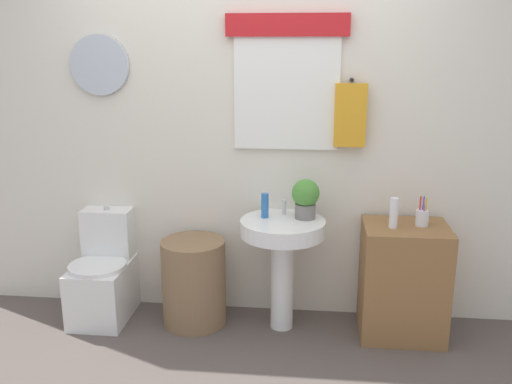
{
  "coord_description": "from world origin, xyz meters",
  "views": [
    {
      "loc": [
        0.43,
        -2.51,
        1.83
      ],
      "look_at": [
        0.08,
        0.8,
        0.94
      ],
      "focal_mm": 38.8,
      "sensor_mm": 36.0,
      "label": 1
    }
  ],
  "objects_px": {
    "laundry_hamper": "(194,282)",
    "wooden_cabinet": "(403,281)",
    "pedestal_sink": "(283,246)",
    "toothbrush_cup": "(422,217)",
    "lotion_bottle": "(394,213)",
    "potted_plant": "(306,197)",
    "toilet": "(104,277)",
    "soap_bottle": "(265,205)"
  },
  "relations": [
    {
      "from": "toilet",
      "to": "lotion_bottle",
      "type": "bearing_deg",
      "value": -2.24
    },
    {
      "from": "pedestal_sink",
      "to": "toothbrush_cup",
      "type": "bearing_deg",
      "value": 1.33
    },
    {
      "from": "soap_bottle",
      "to": "toilet",
      "type": "bearing_deg",
      "value": -179.21
    },
    {
      "from": "potted_plant",
      "to": "lotion_bottle",
      "type": "bearing_deg",
      "value": -10.43
    },
    {
      "from": "toothbrush_cup",
      "to": "potted_plant",
      "type": "bearing_deg",
      "value": 176.86
    },
    {
      "from": "toilet",
      "to": "wooden_cabinet",
      "type": "xyz_separation_m",
      "value": [
        2.0,
        -0.03,
        0.08
      ]
    },
    {
      "from": "laundry_hamper",
      "to": "soap_bottle",
      "type": "relative_size",
      "value": 3.64
    },
    {
      "from": "wooden_cabinet",
      "to": "toothbrush_cup",
      "type": "bearing_deg",
      "value": 12.28
    },
    {
      "from": "lotion_bottle",
      "to": "pedestal_sink",
      "type": "bearing_deg",
      "value": 176.65
    },
    {
      "from": "wooden_cabinet",
      "to": "toothbrush_cup",
      "type": "height_order",
      "value": "toothbrush_cup"
    },
    {
      "from": "wooden_cabinet",
      "to": "lotion_bottle",
      "type": "height_order",
      "value": "lotion_bottle"
    },
    {
      "from": "laundry_hamper",
      "to": "wooden_cabinet",
      "type": "distance_m",
      "value": 1.37
    },
    {
      "from": "wooden_cabinet",
      "to": "toothbrush_cup",
      "type": "distance_m",
      "value": 0.43
    },
    {
      "from": "wooden_cabinet",
      "to": "lotion_bottle",
      "type": "bearing_deg",
      "value": -156.52
    },
    {
      "from": "toilet",
      "to": "pedestal_sink",
      "type": "bearing_deg",
      "value": -1.62
    },
    {
      "from": "pedestal_sink",
      "to": "wooden_cabinet",
      "type": "xyz_separation_m",
      "value": [
        0.78,
        0.0,
        -0.21
      ]
    },
    {
      "from": "laundry_hamper",
      "to": "potted_plant",
      "type": "xyz_separation_m",
      "value": [
        0.73,
        0.06,
        0.6
      ]
    },
    {
      "from": "toilet",
      "to": "toothbrush_cup",
      "type": "bearing_deg",
      "value": -0.4
    },
    {
      "from": "toilet",
      "to": "laundry_hamper",
      "type": "height_order",
      "value": "toilet"
    },
    {
      "from": "pedestal_sink",
      "to": "potted_plant",
      "type": "xyz_separation_m",
      "value": [
        0.14,
        0.06,
        0.31
      ]
    },
    {
      "from": "wooden_cabinet",
      "to": "lotion_bottle",
      "type": "xyz_separation_m",
      "value": [
        -0.09,
        -0.04,
        0.46
      ]
    },
    {
      "from": "pedestal_sink",
      "to": "laundry_hamper",
      "type": "bearing_deg",
      "value": 180.0
    },
    {
      "from": "pedestal_sink",
      "to": "soap_bottle",
      "type": "xyz_separation_m",
      "value": [
        -0.12,
        0.05,
        0.25
      ]
    },
    {
      "from": "laundry_hamper",
      "to": "pedestal_sink",
      "type": "height_order",
      "value": "pedestal_sink"
    },
    {
      "from": "pedestal_sink",
      "to": "toothbrush_cup",
      "type": "distance_m",
      "value": 0.89
    },
    {
      "from": "pedestal_sink",
      "to": "soap_bottle",
      "type": "distance_m",
      "value": 0.28
    },
    {
      "from": "wooden_cabinet",
      "to": "laundry_hamper",
      "type": "bearing_deg",
      "value": 180.0
    },
    {
      "from": "laundry_hamper",
      "to": "toothbrush_cup",
      "type": "distance_m",
      "value": 1.54
    },
    {
      "from": "toilet",
      "to": "toothbrush_cup",
      "type": "distance_m",
      "value": 2.16
    },
    {
      "from": "pedestal_sink",
      "to": "toilet",
      "type": "bearing_deg",
      "value": 178.38
    },
    {
      "from": "soap_bottle",
      "to": "laundry_hamper",
      "type": "bearing_deg",
      "value": -173.94
    },
    {
      "from": "pedestal_sink",
      "to": "soap_bottle",
      "type": "height_order",
      "value": "soap_bottle"
    },
    {
      "from": "wooden_cabinet",
      "to": "potted_plant",
      "type": "bearing_deg",
      "value": 174.61
    },
    {
      "from": "laundry_hamper",
      "to": "lotion_bottle",
      "type": "bearing_deg",
      "value": -1.8
    },
    {
      "from": "toilet",
      "to": "pedestal_sink",
      "type": "distance_m",
      "value": 1.26
    },
    {
      "from": "lotion_bottle",
      "to": "toothbrush_cup",
      "type": "distance_m",
      "value": 0.2
    },
    {
      "from": "lotion_bottle",
      "to": "wooden_cabinet",
      "type": "bearing_deg",
      "value": 23.48
    },
    {
      "from": "potted_plant",
      "to": "pedestal_sink",
      "type": "bearing_deg",
      "value": -156.8
    },
    {
      "from": "lotion_bottle",
      "to": "toilet",
      "type": "bearing_deg",
      "value": 177.76
    },
    {
      "from": "laundry_hamper",
      "to": "soap_bottle",
      "type": "height_order",
      "value": "soap_bottle"
    },
    {
      "from": "potted_plant",
      "to": "toothbrush_cup",
      "type": "bearing_deg",
      "value": -3.14
    },
    {
      "from": "soap_bottle",
      "to": "toothbrush_cup",
      "type": "bearing_deg",
      "value": -1.73
    }
  ]
}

